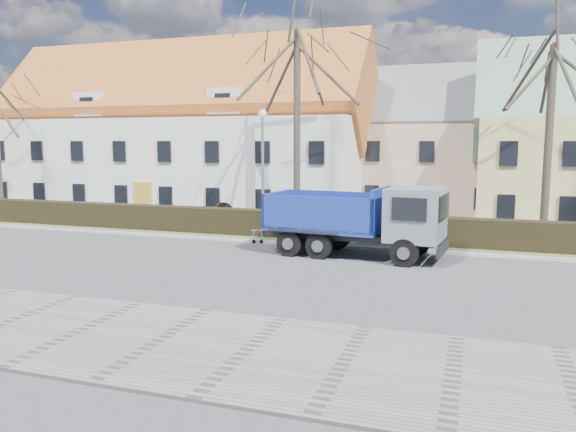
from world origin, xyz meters
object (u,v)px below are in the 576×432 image
(cart_frame, at_px, (253,236))
(parked_car_a, at_px, (233,210))
(dump_truck, at_px, (349,219))
(streetlight, at_px, (263,172))

(cart_frame, bearing_deg, parked_car_a, 120.15)
(dump_truck, distance_m, streetlight, 6.90)
(streetlight, relative_size, parked_car_a, 1.84)
(parked_car_a, bearing_deg, dump_truck, -148.46)
(dump_truck, height_order, streetlight, streetlight)
(dump_truck, relative_size, cart_frame, 9.56)
(dump_truck, height_order, parked_car_a, dump_truck)
(cart_frame, distance_m, parked_car_a, 8.37)
(dump_truck, xyz_separation_m, cart_frame, (-4.82, 1.28, -1.16))
(streetlight, xyz_separation_m, cart_frame, (0.53, -2.74, -2.84))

